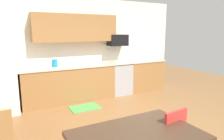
{
  "coord_description": "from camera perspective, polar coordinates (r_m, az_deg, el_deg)",
  "views": [
    {
      "loc": [
        -2.03,
        -2.82,
        1.81
      ],
      "look_at": [
        0.0,
        1.0,
        1.0
      ],
      "focal_mm": 33.06,
      "sensor_mm": 36.0,
      "label": 1
    }
  ],
  "objects": [
    {
      "name": "microwave",
      "position": [
        6.0,
        1.54,
        8.24
      ],
      "size": [
        0.54,
        0.36,
        0.32
      ],
      "primitive_type": "cube",
      "color": "black"
    },
    {
      "name": "wall_back",
      "position": [
        5.85,
        -7.64,
        6.01
      ],
      "size": [
        5.8,
        0.1,
        2.7
      ],
      "primitive_type": "cube",
      "color": "silver",
      "rests_on": "ground"
    },
    {
      "name": "sink_faucet",
      "position": [
        5.61,
        -10.58,
        2.53
      ],
      "size": [
        0.02,
        0.02,
        0.24
      ],
      "primitive_type": "cylinder",
      "color": "#B2B5BA",
      "rests_on": "countertop_back"
    },
    {
      "name": "floor_mat",
      "position": [
        5.09,
        -7.52,
        -10.24
      ],
      "size": [
        0.7,
        0.5,
        0.01
      ],
      "primitive_type": "cube",
      "color": "#4CA54C",
      "rests_on": "ground"
    },
    {
      "name": "upper_cabinets_back",
      "position": [
        5.53,
        -9.94,
        11.38
      ],
      "size": [
        2.2,
        0.34,
        0.7
      ],
      "primitive_type": "cube",
      "color": "olive"
    },
    {
      "name": "cabinet_run_back",
      "position": [
        5.5,
        -11.64,
        -3.94
      ],
      "size": [
        2.37,
        0.6,
        0.9
      ],
      "primitive_type": "cube",
      "color": "olive",
      "rests_on": "ground"
    },
    {
      "name": "countertop_back",
      "position": [
        5.58,
        -6.28,
        1.37
      ],
      "size": [
        4.8,
        0.64,
        0.04
      ],
      "primitive_type": "cube",
      "color": "beige",
      "rests_on": "cabinet_run_back"
    },
    {
      "name": "oven_range",
      "position": [
        6.07,
        1.95,
        -2.3
      ],
      "size": [
        0.6,
        0.6,
        0.91
      ],
      "color": "#999BA0",
      "rests_on": "ground"
    },
    {
      "name": "kettle",
      "position": [
        5.35,
        -15.55,
        1.72
      ],
      "size": [
        0.14,
        0.14,
        0.2
      ],
      "primitive_type": "cylinder",
      "color": "#198CBF",
      "rests_on": "countertop_back"
    },
    {
      "name": "ground_plane",
      "position": [
        3.92,
        7.19,
        -16.99
      ],
      "size": [
        12.0,
        12.0,
        0.0
      ],
      "primitive_type": "plane",
      "color": "olive"
    },
    {
      "name": "dining_table",
      "position": [
        2.37,
        6.94,
        -18.42
      ],
      "size": [
        1.4,
        0.9,
        0.72
      ],
      "color": "#422D1E",
      "rests_on": "ground"
    },
    {
      "name": "sink_basin",
      "position": [
        5.46,
        -9.95,
        0.64
      ],
      "size": [
        0.48,
        0.4,
        0.14
      ],
      "primitive_type": "cube",
      "color": "#A5A8AD",
      "rests_on": "countertop_back"
    },
    {
      "name": "chair_near_table",
      "position": [
        2.79,
        18.82,
        -17.9
      ],
      "size": [
        0.44,
        0.44,
        0.85
      ],
      "color": "red",
      "rests_on": "ground"
    },
    {
      "name": "cabinet_run_back_right",
      "position": [
        6.55,
        8.71,
        -1.51
      ],
      "size": [
        1.18,
        0.6,
        0.9
      ],
      "primitive_type": "cube",
      "color": "olive",
      "rests_on": "ground"
    }
  ]
}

